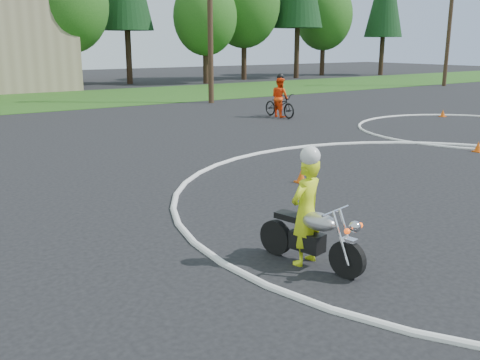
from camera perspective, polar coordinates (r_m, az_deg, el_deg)
grass_strip at (r=31.59m, az=-16.80°, el=8.30°), size 120.00×10.00×0.02m
course_markings at (r=14.31m, az=23.43°, el=0.99°), size 19.05×19.05×0.12m
primary_motorcycle at (r=7.50m, az=7.71°, el=-5.93°), size 0.62×1.72×0.91m
rider_primary_grp at (r=7.46m, az=7.08°, el=-2.97°), size 0.63×0.48×1.70m
rider_second_grp at (r=22.73m, az=4.27°, el=8.32°), size 0.67×1.90×1.82m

